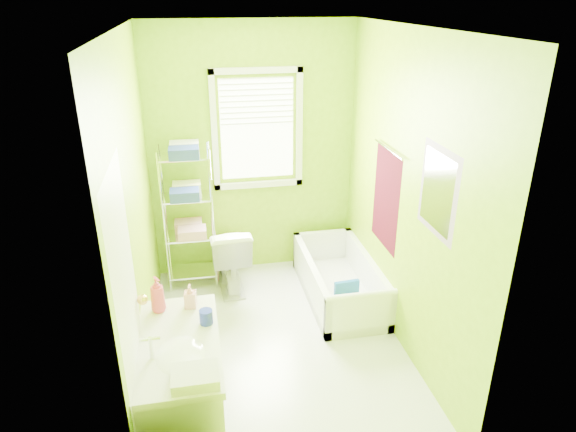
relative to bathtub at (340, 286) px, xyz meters
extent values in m
plane|color=silver|center=(-0.73, -0.60, -0.14)|extent=(2.90, 2.90, 0.00)
cube|color=#7CA908|center=(-0.73, 0.85, 1.16)|extent=(2.10, 0.04, 2.60)
cube|color=#7CA908|center=(-0.73, -2.05, 1.16)|extent=(2.10, 0.04, 2.60)
cube|color=#7CA908|center=(-1.78, -0.60, 1.16)|extent=(0.04, 2.90, 2.60)
cube|color=#7CA908|center=(0.32, -0.60, 1.16)|extent=(0.04, 2.90, 2.60)
cube|color=white|center=(-0.73, -0.60, 2.46)|extent=(2.10, 2.90, 0.04)
cube|color=white|center=(-0.68, 0.84, 1.41)|extent=(0.74, 0.01, 1.01)
cube|color=white|center=(-0.68, 0.82, 0.83)|extent=(0.92, 0.05, 0.06)
cube|color=white|center=(-0.68, 0.82, 1.99)|extent=(0.92, 0.05, 0.06)
cube|color=white|center=(-1.11, 0.82, 1.41)|extent=(0.06, 0.05, 1.22)
cube|color=white|center=(-0.25, 0.82, 1.41)|extent=(0.06, 0.05, 1.22)
cube|color=white|center=(-0.68, 0.81, 1.70)|extent=(0.72, 0.02, 0.50)
cube|color=white|center=(-1.77, -1.60, 0.86)|extent=(0.02, 0.80, 2.00)
sphere|color=gold|center=(-1.73, -1.27, 0.86)|extent=(0.07, 0.07, 0.07)
cube|color=#400712|center=(0.31, -0.25, 1.01)|extent=(0.02, 0.58, 0.90)
cylinder|color=silver|center=(0.29, -0.25, 1.46)|extent=(0.02, 0.62, 0.02)
cube|color=#CC5972|center=(0.31, -1.15, 1.41)|extent=(0.02, 0.54, 0.64)
cube|color=white|center=(0.30, -1.15, 1.41)|extent=(0.01, 0.44, 0.54)
cube|color=white|center=(0.00, 0.04, -0.10)|extent=(0.65, 1.38, 0.09)
cube|color=white|center=(-0.29, 0.04, 0.06)|extent=(0.06, 1.38, 0.42)
cube|color=white|center=(0.29, 0.04, 0.06)|extent=(0.06, 1.38, 0.42)
cube|color=white|center=(0.00, -0.62, 0.06)|extent=(0.65, 0.06, 0.42)
cube|color=white|center=(0.00, 0.70, 0.06)|extent=(0.65, 0.06, 0.42)
cylinder|color=white|center=(0.00, -0.62, 0.27)|extent=(0.65, 0.06, 0.06)
cylinder|color=#1251AF|center=(0.00, -0.38, -0.02)|extent=(0.34, 0.34, 0.06)
cylinder|color=yellow|center=(0.00, -0.38, 0.03)|extent=(0.32, 0.32, 0.05)
cube|color=#1251AF|center=(-0.01, -0.25, 0.09)|extent=(0.24, 0.06, 0.22)
imported|color=white|center=(-1.05, 0.43, 0.21)|extent=(0.42, 0.71, 0.71)
cube|color=silver|center=(-1.53, -1.46, 0.22)|extent=(0.50, 1.01, 0.73)
cube|color=silver|center=(-1.53, -1.46, 0.61)|extent=(0.53, 1.04, 0.05)
ellipsoid|color=white|center=(-1.51, -1.60, 0.61)|extent=(0.35, 0.45, 0.12)
cylinder|color=silver|center=(-1.67, -1.60, 0.71)|extent=(0.03, 0.03, 0.16)
cylinder|color=silver|center=(-1.67, -1.60, 0.78)|extent=(0.12, 0.02, 0.02)
imported|color=#D23D5D|center=(-1.65, -1.08, 0.77)|extent=(0.14, 0.14, 0.26)
imported|color=pink|center=(-1.43, -1.07, 0.73)|extent=(0.09, 0.09, 0.18)
cylinder|color=#1A26AB|center=(-1.33, -1.29, 0.69)|extent=(0.09, 0.09, 0.10)
cube|color=silver|center=(-1.42, -1.85, 0.67)|extent=(0.27, 0.21, 0.07)
cylinder|color=silver|center=(-1.66, 0.44, 0.60)|extent=(0.02, 0.02, 1.48)
cylinder|color=silver|center=(-1.65, 0.73, 0.60)|extent=(0.02, 0.02, 1.48)
cylinder|color=silver|center=(-1.19, 0.44, 0.60)|extent=(0.02, 0.02, 1.48)
cylinder|color=silver|center=(-1.19, 0.72, 0.60)|extent=(0.02, 0.02, 1.48)
cube|color=silver|center=(-1.42, 0.58, 0.00)|extent=(0.49, 0.31, 0.02)
cube|color=silver|center=(-1.42, 0.58, 0.41)|extent=(0.49, 0.31, 0.02)
cube|color=silver|center=(-1.42, 0.58, 0.83)|extent=(0.49, 0.31, 0.02)
cube|color=silver|center=(-1.42, 0.58, 1.25)|extent=(0.49, 0.31, 0.02)
cube|color=#294194|center=(-1.42, 0.49, 1.31)|extent=(0.28, 0.19, 0.10)
cube|color=silver|center=(-1.41, 0.69, 1.31)|extent=(0.28, 0.19, 0.10)
cube|color=#294194|center=(-1.44, 0.49, 0.89)|extent=(0.28, 0.19, 0.10)
cube|color=#E5E78D|center=(-1.42, 0.69, 0.89)|extent=(0.28, 0.19, 0.10)
cube|color=pink|center=(-1.40, 0.51, 0.47)|extent=(0.28, 0.19, 0.10)
cube|color=pink|center=(-1.43, 0.70, 0.47)|extent=(0.28, 0.19, 0.10)
cube|color=pink|center=(-1.18, 0.58, 0.15)|extent=(0.03, 0.26, 0.46)
camera|label=1|loc=(-1.34, -4.21, 2.67)|focal=32.00mm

